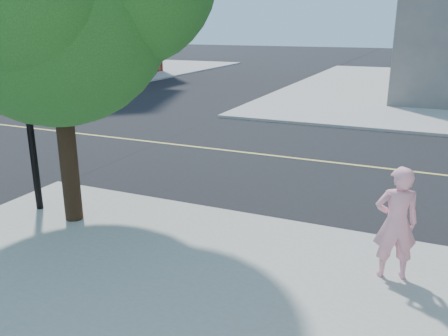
% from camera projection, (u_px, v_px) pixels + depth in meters
% --- Properties ---
extents(ground, '(140.00, 140.00, 0.00)m').
position_uv_depth(ground, '(93.00, 192.00, 10.55)').
color(ground, black).
rests_on(ground, ground).
extents(road_ew, '(140.00, 9.00, 0.01)m').
position_uv_depth(road_ew, '(187.00, 146.00, 14.48)').
color(road_ew, black).
rests_on(road_ew, ground).
extents(sidewalk_nw, '(26.00, 25.00, 0.12)m').
position_uv_depth(sidewalk_nw, '(36.00, 69.00, 38.17)').
color(sidewalk_nw, '#A9A9A0').
rests_on(sidewalk_nw, ground).
extents(man_on_phone, '(0.70, 0.56, 1.67)m').
position_uv_depth(man_on_phone, '(396.00, 223.00, 6.57)').
color(man_on_phone, '#F8A2B7').
rests_on(man_on_phone, sidewalk_se).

